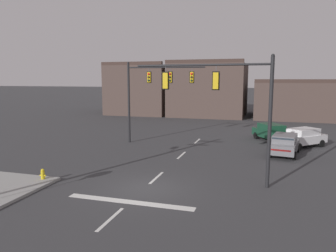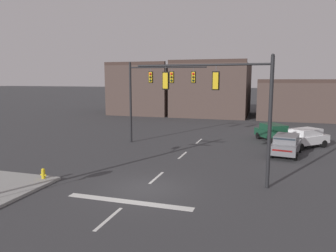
{
  "view_description": "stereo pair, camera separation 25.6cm",
  "coord_description": "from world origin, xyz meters",
  "px_view_note": "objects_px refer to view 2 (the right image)",
  "views": [
    {
      "loc": [
        6.03,
        -15.67,
        5.83
      ],
      "look_at": [
        0.69,
        2.08,
        3.12
      ],
      "focal_mm": 34.8,
      "sensor_mm": 36.0,
      "label": 1
    },
    {
      "loc": [
        6.27,
        -15.6,
        5.83
      ],
      "look_at": [
        0.69,
        2.08,
        3.12
      ],
      "focal_mm": 34.8,
      "sensor_mm": 36.0,
      "label": 2
    }
  ],
  "objects_px": {
    "signal_mast_near_side": "(229,97)",
    "car_lot_nearside": "(286,144)",
    "signal_mast_far_side": "(153,87)",
    "car_lot_farside": "(274,132)",
    "car_lot_middle": "(304,138)",
    "fire_hydrant": "(43,175)"
  },
  "relations": [
    {
      "from": "signal_mast_near_side",
      "to": "car_lot_middle",
      "type": "height_order",
      "value": "signal_mast_near_side"
    },
    {
      "from": "signal_mast_near_side",
      "to": "car_lot_middle",
      "type": "xyz_separation_m",
      "value": [
        5.06,
        11.73,
        -3.98
      ]
    },
    {
      "from": "signal_mast_near_side",
      "to": "signal_mast_far_side",
      "type": "relative_size",
      "value": 1.05
    },
    {
      "from": "signal_mast_far_side",
      "to": "fire_hydrant",
      "type": "xyz_separation_m",
      "value": [
        -2.24,
        -12.37,
        -4.79
      ]
    },
    {
      "from": "car_lot_middle",
      "to": "car_lot_nearside",
      "type": "bearing_deg",
      "value": -114.4
    },
    {
      "from": "signal_mast_near_side",
      "to": "car_lot_nearside",
      "type": "bearing_deg",
      "value": 67.14
    },
    {
      "from": "car_lot_middle",
      "to": "signal_mast_near_side",
      "type": "bearing_deg",
      "value": -113.33
    },
    {
      "from": "signal_mast_near_side",
      "to": "car_lot_nearside",
      "type": "distance_m",
      "value": 9.75
    },
    {
      "from": "car_lot_nearside",
      "to": "car_lot_middle",
      "type": "distance_m",
      "value": 3.88
    },
    {
      "from": "signal_mast_far_side",
      "to": "signal_mast_near_side",
      "type": "bearing_deg",
      "value": -50.83
    },
    {
      "from": "car_lot_middle",
      "to": "fire_hydrant",
      "type": "distance_m",
      "value": 20.95
    },
    {
      "from": "car_lot_middle",
      "to": "fire_hydrant",
      "type": "relative_size",
      "value": 5.88
    },
    {
      "from": "signal_mast_far_side",
      "to": "car_lot_farside",
      "type": "xyz_separation_m",
      "value": [
        10.44,
        4.16,
        -4.26
      ]
    },
    {
      "from": "signal_mast_far_side",
      "to": "fire_hydrant",
      "type": "distance_m",
      "value": 13.45
    },
    {
      "from": "car_lot_nearside",
      "to": "car_lot_middle",
      "type": "bearing_deg",
      "value": 65.6
    },
    {
      "from": "car_lot_farside",
      "to": "fire_hydrant",
      "type": "relative_size",
      "value": 6.28
    },
    {
      "from": "signal_mast_near_side",
      "to": "signal_mast_far_side",
      "type": "xyz_separation_m",
      "value": [
        -7.85,
        9.64,
        0.28
      ]
    },
    {
      "from": "car_lot_middle",
      "to": "car_lot_farside",
      "type": "relative_size",
      "value": 0.94
    },
    {
      "from": "signal_mast_near_side",
      "to": "car_lot_farside",
      "type": "distance_m",
      "value": 14.59
    },
    {
      "from": "fire_hydrant",
      "to": "signal_mast_far_side",
      "type": "bearing_deg",
      "value": 79.73
    },
    {
      "from": "car_lot_middle",
      "to": "car_lot_farside",
      "type": "distance_m",
      "value": 3.22
    },
    {
      "from": "car_lot_farside",
      "to": "car_lot_nearside",
      "type": "bearing_deg",
      "value": -81.14
    }
  ]
}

